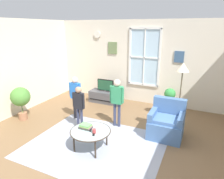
# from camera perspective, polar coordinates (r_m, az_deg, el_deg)

# --- Properties ---
(ground_plane) EXTENTS (6.48, 6.24, 0.02)m
(ground_plane) POSITION_cam_1_polar(r_m,az_deg,el_deg) (4.67, -3.47, -14.75)
(ground_plane) COLOR brown
(back_wall) EXTENTS (5.88, 0.17, 2.71)m
(back_wall) POSITION_cam_1_polar(r_m,az_deg,el_deg) (6.71, 8.09, 7.74)
(back_wall) COLOR beige
(back_wall) RESTS_ON ground_plane
(area_rug) EXTENTS (2.86, 2.27, 0.01)m
(area_rug) POSITION_cam_1_polar(r_m,az_deg,el_deg) (4.54, -4.82, -15.61)
(area_rug) COLOR #999EAD
(area_rug) RESTS_ON ground_plane
(tv_stand) EXTENTS (1.09, 0.48, 0.39)m
(tv_stand) POSITION_cam_1_polar(r_m,az_deg,el_deg) (6.82, -1.84, -2.09)
(tv_stand) COLOR #4C4C51
(tv_stand) RESTS_ON ground_plane
(television) EXTENTS (0.58, 0.08, 0.41)m
(television) POSITION_cam_1_polar(r_m,az_deg,el_deg) (6.69, -1.88, 1.22)
(television) COLOR #4C4C4C
(television) RESTS_ON tv_stand
(armchair) EXTENTS (0.76, 0.74, 0.87)m
(armchair) POSITION_cam_1_polar(r_m,az_deg,el_deg) (4.90, 15.30, -9.26)
(armchair) COLOR #476B9E
(armchair) RESTS_ON ground_plane
(coffee_table) EXTENTS (0.85, 0.85, 0.43)m
(coffee_table) POSITION_cam_1_polar(r_m,az_deg,el_deg) (4.25, -6.17, -11.88)
(coffee_table) COLOR #99B2B7
(coffee_table) RESTS_ON ground_plane
(book_stack) EXTENTS (0.26, 0.19, 0.09)m
(book_stack) POSITION_cam_1_polar(r_m,az_deg,el_deg) (4.32, -7.54, -10.39)
(book_stack) COLOR #3E4239
(book_stack) RESTS_ON coffee_table
(cup) EXTENTS (0.07, 0.07, 0.10)m
(cup) POSITION_cam_1_polar(r_m,az_deg,el_deg) (4.11, -5.14, -11.77)
(cup) COLOR #BF3F3F
(cup) RESTS_ON coffee_table
(remote_near_books) EXTENTS (0.10, 0.14, 0.02)m
(remote_near_books) POSITION_cam_1_polar(r_m,az_deg,el_deg) (4.10, -5.25, -12.50)
(remote_near_books) COLOR black
(remote_near_books) RESTS_ON coffee_table
(remote_near_cup) EXTENTS (0.09, 0.14, 0.02)m
(remote_near_cup) POSITION_cam_1_polar(r_m,az_deg,el_deg) (4.25, -6.10, -11.36)
(remote_near_cup) COLOR black
(remote_near_cup) RESTS_ON coffee_table
(person_blue_shirt) EXTENTS (0.37, 0.17, 1.21)m
(person_blue_shirt) POSITION_cam_1_polar(r_m,az_deg,el_deg) (5.50, -10.39, -1.01)
(person_blue_shirt) COLOR black
(person_blue_shirt) RESTS_ON ground_plane
(person_green_shirt) EXTENTS (0.38, 0.17, 1.26)m
(person_green_shirt) POSITION_cam_1_polar(r_m,az_deg,el_deg) (4.99, 1.45, -2.34)
(person_green_shirt) COLOR #333851
(person_green_shirt) RESTS_ON ground_plane
(person_black_shirt) EXTENTS (0.34, 0.15, 1.12)m
(person_black_shirt) POSITION_cam_1_polar(r_m,az_deg,el_deg) (4.92, -9.41, -3.90)
(person_black_shirt) COLOR #333851
(person_black_shirt) RESTS_ON ground_plane
(potted_plant_by_window) EXTENTS (0.35, 0.35, 0.71)m
(potted_plant_by_window) POSITION_cam_1_polar(r_m,az_deg,el_deg) (6.34, 16.09, -2.72)
(potted_plant_by_window) COLOR #9E6B4C
(potted_plant_by_window) RESTS_ON ground_plane
(potted_plant_corner) EXTENTS (0.52, 0.52, 0.93)m
(potted_plant_corner) POSITION_cam_1_polar(r_m,az_deg,el_deg) (5.96, -24.68, -2.25)
(potted_plant_corner) COLOR #9E6B4C
(potted_plant_corner) RESTS_ON ground_plane
(floor_lamp) EXTENTS (0.32, 0.32, 1.63)m
(floor_lamp) POSITION_cam_1_polar(r_m,az_deg,el_deg) (5.30, 19.49, 4.35)
(floor_lamp) COLOR black
(floor_lamp) RESTS_ON ground_plane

